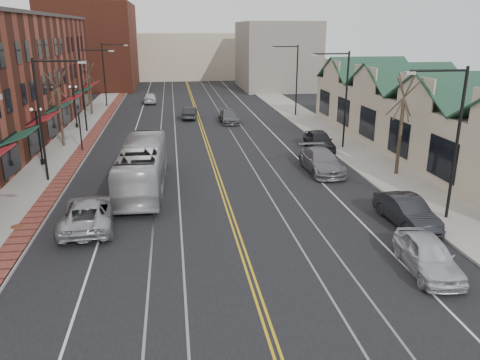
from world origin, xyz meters
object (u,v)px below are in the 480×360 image
object	(u,v)px
parked_car_b	(407,211)
parked_car_d	(319,140)
transit_bus	(143,166)
parked_car_c	(321,161)
parked_car_a	(428,255)
parked_suv	(89,213)

from	to	relation	value
parked_car_b	parked_car_d	xyz separation A→B (m)	(0.29, 16.12, 0.07)
parked_car_b	parked_car_d	world-z (taller)	parked_car_d
transit_bus	parked_car_c	world-z (taller)	transit_bus
parked_car_a	parked_car_c	world-z (taller)	parked_car_c
parked_suv	parked_car_d	world-z (taller)	parked_car_d
parked_suv	parked_car_a	distance (m)	16.53
parked_car_b	parked_suv	bearing A→B (deg)	169.52
parked_suv	parked_car_a	world-z (taller)	parked_suv
parked_car_d	parked_car_c	bearing A→B (deg)	-103.39
parked_suv	parked_car_c	size ratio (longest dim) A/B	1.00
parked_car_c	parked_car_d	bearing A→B (deg)	73.62
parked_suv	parked_car_b	world-z (taller)	parked_suv
transit_bus	parked_car_d	bearing A→B (deg)	-148.20
transit_bus	parked_car_b	xyz separation A→B (m)	(14.01, -7.90, -0.76)
parked_car_c	parked_car_d	world-z (taller)	parked_car_d
parked_car_a	parked_car_c	bearing A→B (deg)	96.67
parked_car_c	parked_car_d	size ratio (longest dim) A/B	1.15
parked_car_b	parked_car_d	size ratio (longest dim) A/B	0.95
transit_bus	parked_car_c	bearing A→B (deg)	-169.20
parked_car_d	transit_bus	bearing A→B (deg)	-147.47
parked_car_a	parked_car_b	size ratio (longest dim) A/B	0.98
parked_car_d	parked_car_b	bearing A→B (deg)	-88.38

